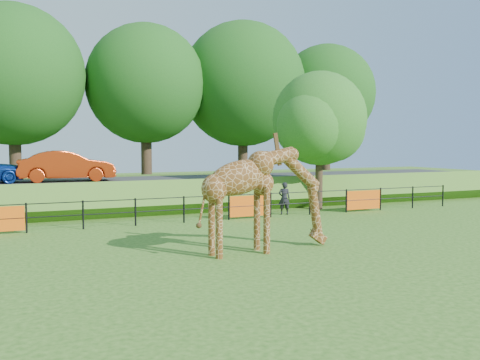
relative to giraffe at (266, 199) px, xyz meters
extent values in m
plane|color=#2B5B16|center=(-0.44, -1.47, -1.58)|extent=(90.00, 90.00, 0.00)
cube|color=#2B5B16|center=(-0.44, 14.03, -0.93)|extent=(40.00, 9.00, 1.30)
cube|color=#323234|center=(-0.44, 12.53, -0.22)|extent=(40.00, 5.00, 0.12)
imported|color=#B1300C|center=(-4.36, 12.55, 0.57)|extent=(4.55, 1.78, 1.48)
imported|color=black|center=(4.53, 7.08, -0.84)|extent=(0.63, 0.53, 1.48)
cylinder|color=black|center=(7.06, 8.13, 0.02)|extent=(0.36, 0.36, 3.20)
sphere|color=#26611A|center=(7.06, 8.13, 2.88)|extent=(4.60, 4.60, 4.60)
sphere|color=#26611A|center=(8.21, 8.82, 2.42)|extent=(3.45, 3.45, 3.45)
sphere|color=#26611A|center=(6.14, 7.44, 2.54)|extent=(3.22, 3.22, 3.22)
cylinder|color=black|center=(-6.44, 20.53, 0.92)|extent=(0.70, 0.70, 5.00)
sphere|color=#154B14|center=(-6.44, 20.53, 5.73)|extent=(8.40, 8.40, 8.40)
cylinder|color=black|center=(1.56, 20.53, 0.92)|extent=(0.70, 0.70, 5.00)
sphere|color=#154B14|center=(1.56, 20.53, 5.56)|extent=(7.80, 7.80, 7.80)
cylinder|color=black|center=(8.56, 20.53, 0.92)|extent=(0.70, 0.70, 5.00)
sphere|color=#154B14|center=(8.56, 20.53, 5.84)|extent=(8.80, 8.80, 8.80)
cylinder|color=black|center=(15.56, 20.53, 0.92)|extent=(0.70, 0.70, 5.00)
sphere|color=#154B14|center=(15.56, 20.53, 5.45)|extent=(7.40, 7.40, 7.40)
camera|label=1|loc=(-7.21, -14.24, 1.69)|focal=40.00mm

